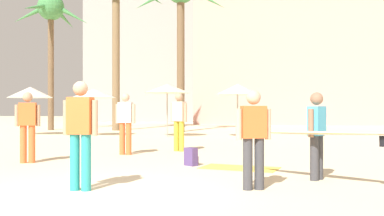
# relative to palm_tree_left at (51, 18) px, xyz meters

# --- Properties ---
(ground) EXTENTS (120.00, 120.00, 0.00)m
(ground) POSITION_rel_palm_tree_left_xyz_m (10.01, -18.78, -6.83)
(ground) COLOR beige
(hotel_pink) EXTENTS (20.99, 10.43, 18.12)m
(hotel_pink) POSITION_rel_palm_tree_left_xyz_m (17.77, 15.19, 2.23)
(hotel_pink) COLOR #DB9989
(hotel_pink) RESTS_ON ground
(palm_tree_left) EXTENTS (4.86, 4.98, 8.27)m
(palm_tree_left) POSITION_rel_palm_tree_left_xyz_m (0.00, 0.00, 0.00)
(palm_tree_left) COLOR brown
(palm_tree_left) RESTS_ON ground
(palm_tree_center) EXTENTS (5.27, 5.43, 8.97)m
(palm_tree_center) POSITION_rel_palm_tree_left_xyz_m (8.12, -0.65, 0.41)
(palm_tree_center) COLOR brown
(palm_tree_center) RESTS_ON ground
(cafe_umbrella_0) EXTENTS (2.20, 2.20, 2.39)m
(cafe_umbrella_0) POSITION_rel_palm_tree_left_xyz_m (1.31, -4.86, -4.71)
(cafe_umbrella_0) COLOR gray
(cafe_umbrella_0) RESTS_ON ground
(cafe_umbrella_1) EXTENTS (2.06, 2.06, 2.45)m
(cafe_umbrella_1) POSITION_rel_palm_tree_left_xyz_m (11.54, -4.96, -4.63)
(cafe_umbrella_1) COLOR gray
(cafe_umbrella_1) RESTS_ON ground
(cafe_umbrella_2) EXTENTS (2.14, 2.14, 2.47)m
(cafe_umbrella_2) POSITION_rel_palm_tree_left_xyz_m (8.30, -5.19, -4.58)
(cafe_umbrella_2) COLOR gray
(cafe_umbrella_2) RESTS_ON ground
(cafe_umbrella_4) EXTENTS (2.13, 2.13, 2.27)m
(cafe_umbrella_4) POSITION_rel_palm_tree_left_xyz_m (4.65, -5.02, -4.78)
(cafe_umbrella_4) COLOR gray
(cafe_umbrella_4) RESTS_ON ground
(beach_towel) EXTENTS (1.87, 1.29, 0.01)m
(beach_towel) POSITION_rel_palm_tree_left_xyz_m (12.08, -15.44, -6.82)
(beach_towel) COLOR #F4CC4C
(beach_towel) RESTS_ON ground
(backpack) EXTENTS (0.35, 0.35, 0.42)m
(backpack) POSITION_rel_palm_tree_left_xyz_m (10.95, -15.16, -6.63)
(backpack) COLOR #533E78
(backpack) RESTS_ON ground
(person_far_right) EXTENTS (2.52, 1.90, 1.65)m
(person_far_right) POSITION_rel_palm_tree_left_xyz_m (13.59, -16.97, -5.93)
(person_far_right) COLOR #3D3D42
(person_far_right) RESTS_ON ground
(person_far_left) EXTENTS (0.61, 0.26, 1.77)m
(person_far_left) POSITION_rel_palm_tree_left_xyz_m (8.70, -13.03, -5.85)
(person_far_left) COLOR orange
(person_far_left) RESTS_ON ground
(person_mid_center) EXTENTS (0.60, 0.34, 1.74)m
(person_mid_center) POSITION_rel_palm_tree_left_xyz_m (6.90, -15.25, -5.87)
(person_mid_center) COLOR orange
(person_mid_center) RESTS_ON ground
(person_mid_left) EXTENTS (0.60, 0.34, 1.65)m
(person_mid_left) POSITION_rel_palm_tree_left_xyz_m (12.43, -18.02, -5.93)
(person_mid_left) COLOR #3D3D42
(person_mid_left) RESTS_ON ground
(person_mid_right) EXTENTS (0.58, 0.38, 1.81)m
(person_mid_right) POSITION_rel_palm_tree_left_xyz_m (10.05, -11.80, -5.83)
(person_mid_right) COLOR gold
(person_mid_right) RESTS_ON ground
(person_near_right) EXTENTS (0.60, 0.25, 1.79)m
(person_near_right) POSITION_rel_palm_tree_left_xyz_m (9.63, -18.52, -5.84)
(person_near_right) COLOR teal
(person_near_right) RESTS_ON ground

